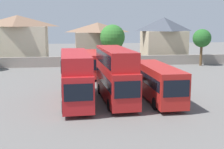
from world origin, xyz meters
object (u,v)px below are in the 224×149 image
at_px(bus_4, 89,62).
at_px(bus_5, 110,62).
at_px(house_terrace_left, 18,39).
at_px(house_terrace_right, 163,39).
at_px(bus_1, 75,75).
at_px(house_terrace_centre, 98,42).
at_px(tree_right_of_lot, 112,37).
at_px(bus_3, 158,81).
at_px(tree_behind_wall, 202,39).
at_px(bus_2, 115,72).

height_order(bus_4, bus_5, bus_5).
relative_size(bus_5, house_terrace_left, 0.96).
bearing_deg(house_terrace_left, house_terrace_right, -1.64).
height_order(bus_1, house_terrace_centre, house_terrace_centre).
distance_m(bus_1, bus_5, 15.69).
bearing_deg(house_terrace_left, bus_1, -71.62).
height_order(house_terrace_right, tree_right_of_lot, house_terrace_right).
xyz_separation_m(bus_3, tree_behind_wall, (15.08, 22.89, 2.94)).
relative_size(house_terrace_centre, tree_right_of_lot, 1.27).
distance_m(bus_3, house_terrace_centre, 32.57).
distance_m(bus_5, house_terrace_centre, 17.43).
xyz_separation_m(house_terrace_left, tree_behind_wall, (33.61, -8.94, 0.24)).
relative_size(bus_3, house_terrace_centre, 1.08).
relative_size(bus_1, tree_behind_wall, 1.63).
relative_size(bus_2, bus_3, 1.01).
height_order(bus_1, bus_3, bus_1).
relative_size(bus_5, house_terrace_right, 1.24).
bearing_deg(bus_3, tree_behind_wall, 145.95).
relative_size(bus_4, house_terrace_left, 0.92).
xyz_separation_m(bus_5, tree_right_of_lot, (2.12, 12.33, 3.07)).
bearing_deg(bus_4, house_terrace_left, -139.82).
bearing_deg(bus_3, bus_2, -95.60).
bearing_deg(bus_5, house_terrace_right, 139.19).
distance_m(house_terrace_left, tree_behind_wall, 34.77).
xyz_separation_m(bus_3, house_terrace_centre, (-2.95, 32.38, 2.00)).
distance_m(bus_4, house_terrace_centre, 17.60).
relative_size(bus_3, bus_5, 0.93).
distance_m(house_terrace_right, tree_behind_wall, 9.31).
distance_m(bus_4, house_terrace_left, 21.13).
relative_size(bus_1, bus_4, 1.03).
xyz_separation_m(house_terrace_left, house_terrace_centre, (15.58, 0.56, -0.70)).
bearing_deg(bus_2, house_terrace_centre, 175.64).
bearing_deg(house_terrace_right, house_terrace_left, 178.36).
relative_size(bus_3, bus_4, 0.97).
bearing_deg(tree_behind_wall, bus_3, -123.38).
height_order(bus_4, house_terrace_left, house_terrace_left).
bearing_deg(house_terrace_centre, house_terrace_left, -177.96).
bearing_deg(bus_4, tree_behind_wall, 113.31).
bearing_deg(tree_behind_wall, bus_2, -130.51).
bearing_deg(house_terrace_right, tree_behind_wall, -60.64).
bearing_deg(house_terrace_right, bus_1, -121.19).
height_order(bus_3, bus_4, bus_3).
height_order(house_terrace_left, tree_behind_wall, house_terrace_left).
distance_m(bus_1, tree_behind_wall, 32.40).
relative_size(bus_1, house_terrace_centre, 1.15).
height_order(bus_2, house_terrace_left, house_terrace_left).
distance_m(bus_2, bus_3, 4.29).
distance_m(house_terrace_centre, tree_right_of_lot, 5.62).
distance_m(bus_2, tree_behind_wall, 29.70).
distance_m(bus_4, bus_5, 3.13).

